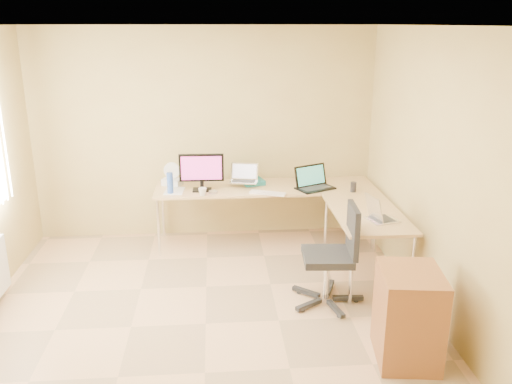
{
  "coord_description": "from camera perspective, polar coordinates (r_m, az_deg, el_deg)",
  "views": [
    {
      "loc": [
        0.11,
        -4.3,
        2.62
      ],
      "look_at": [
        0.55,
        1.1,
        0.9
      ],
      "focal_mm": 37.5,
      "sensor_mm": 36.0,
      "label": 1
    }
  ],
  "objects": [
    {
      "name": "white_box",
      "position": [
        6.59,
        -8.91,
        1.09
      ],
      "size": [
        0.27,
        0.24,
        0.08
      ],
      "primitive_type": "cube",
      "rotation": [
        0.0,
        0.0,
        -0.4
      ],
      "color": "silver",
      "rests_on": "desk_main"
    },
    {
      "name": "office_chair",
      "position": [
        5.19,
        7.63,
        -6.69
      ],
      "size": [
        0.64,
        0.64,
        1.01
      ],
      "primitive_type": "cube",
      "rotation": [
        0.0,
        0.0,
        -0.07
      ],
      "color": "black",
      "rests_on": "ground"
    },
    {
      "name": "cd_stack",
      "position": [
        6.22,
        -4.59,
        -0.02
      ],
      "size": [
        0.14,
        0.14,
        0.03
      ],
      "primitive_type": "cylinder",
      "rotation": [
        0.0,
        0.0,
        0.37
      ],
      "color": "silver",
      "rests_on": "desk_main"
    },
    {
      "name": "book_stack",
      "position": [
        6.6,
        -0.48,
        1.22
      ],
      "size": [
        0.33,
        0.39,
        0.06
      ],
      "primitive_type": "cube",
      "rotation": [
        0.0,
        0.0,
        0.28
      ],
      "color": "#1B6D6A",
      "rests_on": "desk_main"
    },
    {
      "name": "desk_return",
      "position": [
        5.85,
        11.56,
        -5.47
      ],
      "size": [
        0.7,
        1.3,
        0.73
      ],
      "primitive_type": "cube",
      "color": "tan",
      "rests_on": "ground"
    },
    {
      "name": "laptop_black",
      "position": [
        6.37,
        6.37,
        1.51
      ],
      "size": [
        0.53,
        0.48,
        0.27
      ],
      "primitive_type": "cube",
      "rotation": [
        0.0,
        0.0,
        0.45
      ],
      "color": "black",
      "rests_on": "desk_main"
    },
    {
      "name": "desk_main",
      "position": [
        6.58,
        0.99,
        -2.43
      ],
      "size": [
        2.65,
        0.7,
        0.73
      ],
      "primitive_type": "cube",
      "color": "tan",
      "rests_on": "ground"
    },
    {
      "name": "papers",
      "position": [
        6.35,
        -8.7,
        0.12
      ],
      "size": [
        0.24,
        0.32,
        0.01
      ],
      "primitive_type": "cube",
      "rotation": [
        0.0,
        0.0,
        -0.08
      ],
      "color": "white",
      "rests_on": "desk_main"
    },
    {
      "name": "wall_back",
      "position": [
        6.69,
        -5.53,
        6.14
      ],
      "size": [
        4.5,
        0.0,
        4.5
      ],
      "primitive_type": "plane",
      "rotation": [
        1.57,
        0.0,
        0.0
      ],
      "color": "tan",
      "rests_on": "ground"
    },
    {
      "name": "keyboard",
      "position": [
        6.18,
        1.24,
        -0.11
      ],
      "size": [
        0.43,
        0.27,
        0.02
      ],
      "primitive_type": "cube",
      "rotation": [
        0.0,
        0.0,
        -0.39
      ],
      "color": "white",
      "rests_on": "desk_main"
    },
    {
      "name": "wall_right",
      "position": [
        4.92,
        19.39,
        1.02
      ],
      "size": [
        0.0,
        4.5,
        4.5
      ],
      "primitive_type": "plane",
      "rotation": [
        1.57,
        0.0,
        -1.57
      ],
      "color": "tan",
      "rests_on": "ground"
    },
    {
      "name": "mouse",
      "position": [
        6.17,
        0.5,
        -0.05
      ],
      "size": [
        0.12,
        0.1,
        0.04
      ],
      "primitive_type": "ellipsoid",
      "rotation": [
        0.0,
        0.0,
        0.39
      ],
      "color": "silver",
      "rests_on": "desk_main"
    },
    {
      "name": "water_bottle",
      "position": [
        6.24,
        -9.16,
        0.94
      ],
      "size": [
        0.09,
        0.09,
        0.25
      ],
      "primitive_type": "cylinder",
      "rotation": [
        0.0,
        0.0,
        -0.42
      ],
      "color": "#294DA1",
      "rests_on": "desk_main"
    },
    {
      "name": "cabinet",
      "position": [
        4.57,
        15.9,
        -12.82
      ],
      "size": [
        0.55,
        0.64,
        0.81
      ],
      "primitive_type": "cube",
      "rotation": [
        0.0,
        0.0,
        -0.13
      ],
      "color": "olive",
      "rests_on": "ground"
    },
    {
      "name": "ceiling",
      "position": [
        4.31,
        -6.42,
        17.23
      ],
      "size": [
        4.5,
        4.5,
        0.0
      ],
      "primitive_type": "plane",
      "rotation": [
        3.14,
        0.0,
        0.0
      ],
      "color": "white",
      "rests_on": "ground"
    },
    {
      "name": "black_cup",
      "position": [
        6.35,
        10.34,
        0.53
      ],
      "size": [
        0.07,
        0.07,
        0.12
      ],
      "primitive_type": "cylinder",
      "rotation": [
        0.0,
        0.0,
        -0.04
      ],
      "color": "black",
      "rests_on": "desk_main"
    },
    {
      "name": "floor",
      "position": [
        5.04,
        -5.39,
        -13.81
      ],
      "size": [
        4.5,
        4.5,
        0.0
      ],
      "primitive_type": "plane",
      "color": "tan",
      "rests_on": "ground"
    },
    {
      "name": "laptop_return",
      "position": [
        5.47,
        13.39,
        -1.89
      ],
      "size": [
        0.38,
        0.34,
        0.22
      ],
      "primitive_type": "cube",
      "rotation": [
        0.0,
        0.0,
        1.84
      ],
      "color": "silver",
      "rests_on": "desk_return"
    },
    {
      "name": "laptop_center",
      "position": [
        6.42,
        -1.33,
        2.0
      ],
      "size": [
        0.37,
        0.31,
        0.21
      ],
      "primitive_type": "cube",
      "rotation": [
        0.0,
        0.0,
        -0.2
      ],
      "color": "silver",
      "rests_on": "desk_main"
    },
    {
      "name": "desk_fan",
      "position": [
        6.61,
        -8.92,
        1.92
      ],
      "size": [
        0.24,
        0.24,
        0.25
      ],
      "primitive_type": "cylinder",
      "rotation": [
        0.0,
        0.0,
        -0.25
      ],
      "color": "white",
      "rests_on": "desk_main"
    },
    {
      "name": "mug",
      "position": [
        6.14,
        -5.73,
        0.03
      ],
      "size": [
        0.12,
        0.12,
        0.09
      ],
      "primitive_type": "imported",
      "rotation": [
        0.0,
        0.0,
        0.29
      ],
      "color": "silver",
      "rests_on": "desk_main"
    },
    {
      "name": "monitor",
      "position": [
        6.28,
        -5.83,
        2.11
      ],
      "size": [
        0.52,
        0.18,
        0.45
      ],
      "primitive_type": "cube",
      "rotation": [
        0.0,
        0.0,
        -0.02
      ],
      "color": "black",
      "rests_on": "desk_main"
    },
    {
      "name": "wall_front",
      "position": [
        2.44,
        -6.78,
        -15.24
      ],
      "size": [
        4.5,
        0.0,
        4.5
      ],
      "primitive_type": "plane",
      "rotation": [
        -1.57,
        0.0,
        0.0
      ],
      "color": "tan",
      "rests_on": "ground"
    }
  ]
}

